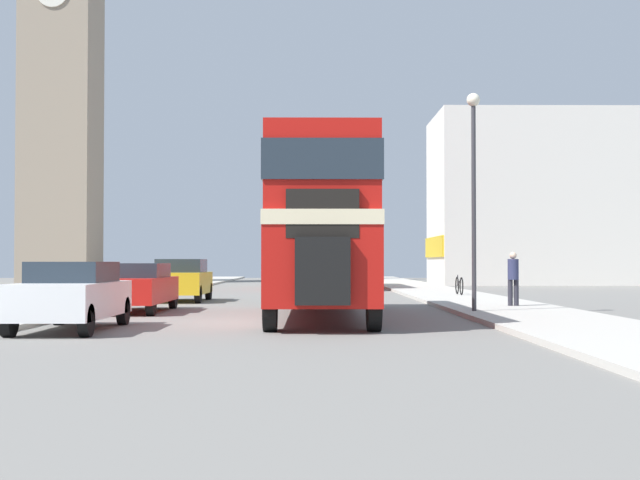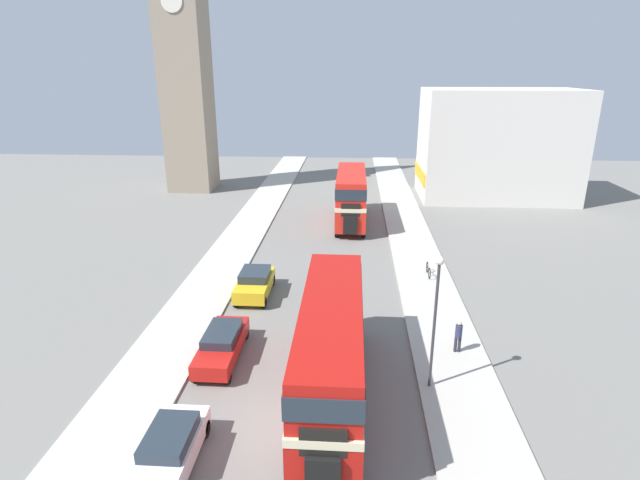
{
  "view_description": "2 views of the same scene",
  "coord_description": "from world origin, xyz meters",
  "px_view_note": "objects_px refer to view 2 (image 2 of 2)",
  "views": [
    {
      "loc": [
        1.09,
        -20.9,
        1.43
      ],
      "look_at": [
        1.3,
        1.99,
        2.0
      ],
      "focal_mm": 50.0,
      "sensor_mm": 36.0,
      "label": 1
    },
    {
      "loc": [
        2.0,
        -15.33,
        12.88
      ],
      "look_at": [
        0.0,
        14.96,
        2.37
      ],
      "focal_mm": 28.0,
      "sensor_mm": 36.0,
      "label": 2
    }
  ],
  "objects_px": {
    "bus_distant": "(351,193)",
    "street_lamp": "(436,304)",
    "car_parked_far": "(255,283)",
    "double_decker_bus": "(331,343)",
    "car_parked_mid": "(222,344)",
    "pedestrian_walking": "(458,334)",
    "car_parked_near": "(169,451)",
    "bicycle_on_pavement": "(428,270)",
    "church_tower": "(180,4)"
  },
  "relations": [
    {
      "from": "double_decker_bus",
      "to": "car_parked_mid",
      "type": "distance_m",
      "value": 6.11
    },
    {
      "from": "car_parked_far",
      "to": "church_tower",
      "type": "xyz_separation_m",
      "value": [
        -12.03,
        27.14,
        18.1
      ]
    },
    {
      "from": "double_decker_bus",
      "to": "bicycle_on_pavement",
      "type": "distance_m",
      "value": 14.32
    },
    {
      "from": "double_decker_bus",
      "to": "church_tower",
      "type": "relative_size",
      "value": 0.3
    },
    {
      "from": "car_parked_near",
      "to": "bicycle_on_pavement",
      "type": "xyz_separation_m",
      "value": [
        10.97,
        17.15,
        -0.27
      ]
    },
    {
      "from": "double_decker_bus",
      "to": "car_parked_far",
      "type": "relative_size",
      "value": 2.75
    },
    {
      "from": "double_decker_bus",
      "to": "car_parked_far",
      "type": "xyz_separation_m",
      "value": [
        -4.96,
        9.52,
        -1.76
      ]
    },
    {
      "from": "pedestrian_walking",
      "to": "church_tower",
      "type": "relative_size",
      "value": 0.04
    },
    {
      "from": "car_parked_far",
      "to": "bicycle_on_pavement",
      "type": "bearing_deg",
      "value": 17.8
    },
    {
      "from": "double_decker_bus",
      "to": "bicycle_on_pavement",
      "type": "bearing_deg",
      "value": 66.12
    },
    {
      "from": "pedestrian_walking",
      "to": "double_decker_bus",
      "type": "bearing_deg",
      "value": -147.31
    },
    {
      "from": "bus_distant",
      "to": "church_tower",
      "type": "height_order",
      "value": "church_tower"
    },
    {
      "from": "car_parked_near",
      "to": "bicycle_on_pavement",
      "type": "relative_size",
      "value": 2.4
    },
    {
      "from": "car_parked_mid",
      "to": "bicycle_on_pavement",
      "type": "relative_size",
      "value": 2.64
    },
    {
      "from": "bus_distant",
      "to": "street_lamp",
      "type": "bearing_deg",
      "value": -81.52
    },
    {
      "from": "double_decker_bus",
      "to": "car_parked_mid",
      "type": "bearing_deg",
      "value": 152.95
    },
    {
      "from": "car_parked_far",
      "to": "bicycle_on_pavement",
      "type": "relative_size",
      "value": 2.29
    },
    {
      "from": "bus_distant",
      "to": "car_parked_mid",
      "type": "bearing_deg",
      "value": -104.78
    },
    {
      "from": "bus_distant",
      "to": "car_parked_far",
      "type": "distance_m",
      "value": 16.22
    },
    {
      "from": "car_parked_mid",
      "to": "car_parked_far",
      "type": "relative_size",
      "value": 1.15
    },
    {
      "from": "double_decker_bus",
      "to": "car_parked_mid",
      "type": "xyz_separation_m",
      "value": [
        -5.19,
        2.65,
        -1.82
      ]
    },
    {
      "from": "bus_distant",
      "to": "double_decker_bus",
      "type": "bearing_deg",
      "value": -91.41
    },
    {
      "from": "car_parked_near",
      "to": "street_lamp",
      "type": "height_order",
      "value": "street_lamp"
    },
    {
      "from": "car_parked_far",
      "to": "church_tower",
      "type": "bearing_deg",
      "value": 113.91
    },
    {
      "from": "double_decker_bus",
      "to": "street_lamp",
      "type": "xyz_separation_m",
      "value": [
        4.14,
        0.94,
        1.4
      ]
    },
    {
      "from": "car_parked_mid",
      "to": "bicycle_on_pavement",
      "type": "xyz_separation_m",
      "value": [
        10.93,
        10.3,
        -0.25
      ]
    },
    {
      "from": "church_tower",
      "to": "car_parked_far",
      "type": "bearing_deg",
      "value": -66.09
    },
    {
      "from": "bicycle_on_pavement",
      "to": "church_tower",
      "type": "relative_size",
      "value": 0.05
    },
    {
      "from": "car_parked_far",
      "to": "street_lamp",
      "type": "height_order",
      "value": "street_lamp"
    },
    {
      "from": "bus_distant",
      "to": "pedestrian_walking",
      "type": "height_order",
      "value": "bus_distant"
    },
    {
      "from": "double_decker_bus",
      "to": "street_lamp",
      "type": "distance_m",
      "value": 4.47
    },
    {
      "from": "double_decker_bus",
      "to": "pedestrian_walking",
      "type": "bearing_deg",
      "value": 32.69
    },
    {
      "from": "car_parked_mid",
      "to": "pedestrian_walking",
      "type": "xyz_separation_m",
      "value": [
        11.02,
        1.09,
        0.3
      ]
    },
    {
      "from": "bicycle_on_pavement",
      "to": "double_decker_bus",
      "type": "bearing_deg",
      "value": -113.88
    },
    {
      "from": "car_parked_near",
      "to": "car_parked_far",
      "type": "height_order",
      "value": "car_parked_far"
    },
    {
      "from": "double_decker_bus",
      "to": "pedestrian_walking",
      "type": "distance_m",
      "value": 7.09
    },
    {
      "from": "car_parked_near",
      "to": "street_lamp",
      "type": "relative_size",
      "value": 0.72
    },
    {
      "from": "car_parked_near",
      "to": "car_parked_far",
      "type": "distance_m",
      "value": 13.72
    },
    {
      "from": "car_parked_near",
      "to": "car_parked_mid",
      "type": "height_order",
      "value": "car_parked_near"
    },
    {
      "from": "car_parked_near",
      "to": "pedestrian_walking",
      "type": "xyz_separation_m",
      "value": [
        11.06,
        7.94,
        0.28
      ]
    },
    {
      "from": "car_parked_near",
      "to": "bicycle_on_pavement",
      "type": "bearing_deg",
      "value": 57.41
    },
    {
      "from": "bicycle_on_pavement",
      "to": "church_tower",
      "type": "distance_m",
      "value": 37.65
    },
    {
      "from": "car_parked_near",
      "to": "pedestrian_walking",
      "type": "distance_m",
      "value": 13.62
    },
    {
      "from": "car_parked_mid",
      "to": "street_lamp",
      "type": "xyz_separation_m",
      "value": [
        9.34,
        -1.71,
        3.22
      ]
    },
    {
      "from": "pedestrian_walking",
      "to": "street_lamp",
      "type": "distance_m",
      "value": 4.38
    },
    {
      "from": "car_parked_mid",
      "to": "street_lamp",
      "type": "height_order",
      "value": "street_lamp"
    },
    {
      "from": "bicycle_on_pavement",
      "to": "church_tower",
      "type": "bearing_deg",
      "value": 133.8
    },
    {
      "from": "pedestrian_walking",
      "to": "bicycle_on_pavement",
      "type": "bearing_deg",
      "value": 90.57
    },
    {
      "from": "church_tower",
      "to": "bus_distant",
      "type": "bearing_deg",
      "value": -34.32
    },
    {
      "from": "street_lamp",
      "to": "church_tower",
      "type": "height_order",
      "value": "church_tower"
    }
  ]
}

